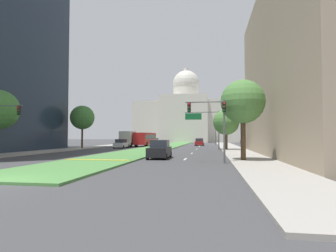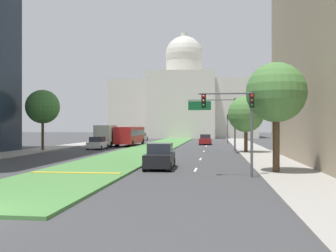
# 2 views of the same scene
# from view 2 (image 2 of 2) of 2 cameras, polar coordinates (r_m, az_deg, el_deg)

# --- Properties ---
(ground_plane) EXTENTS (260.00, 260.00, 0.00)m
(ground_plane) POSITION_cam_2_polar(r_m,az_deg,el_deg) (60.27, -1.23, -2.95)
(ground_plane) COLOR #3D3D3F
(grass_median) EXTENTS (6.39, 85.89, 0.14)m
(grass_median) POSITION_cam_2_polar(r_m,az_deg,el_deg) (55.56, -1.94, -3.12)
(grass_median) COLOR #4C8442
(grass_median) RESTS_ON ground_plane
(median_curb_nose) EXTENTS (5.75, 0.50, 0.04)m
(median_curb_nose) POSITION_cam_2_polar(r_m,az_deg,el_deg) (24.86, -13.42, -6.74)
(median_curb_nose) COLOR gold
(median_curb_nose) RESTS_ON grass_median
(lane_dashes_right) EXTENTS (0.16, 68.30, 0.01)m
(lane_dashes_right) POSITION_cam_2_polar(r_m,az_deg,el_deg) (61.82, 5.72, -2.87)
(lane_dashes_right) COLOR silver
(lane_dashes_right) RESTS_ON ground_plane
(sidewalk_left) EXTENTS (4.00, 85.89, 0.15)m
(sidewalk_left) POSITION_cam_2_polar(r_m,az_deg,el_deg) (54.70, -16.65, -3.17)
(sidewalk_left) COLOR #9E9991
(sidewalk_left) RESTS_ON ground_plane
(sidewalk_right) EXTENTS (4.00, 85.89, 0.15)m
(sidewalk_right) POSITION_cam_2_polar(r_m,az_deg,el_deg) (50.34, 12.34, -3.44)
(sidewalk_right) COLOR #9E9991
(sidewalk_right) RESTS_ON ground_plane
(capitol_building) EXTENTS (39.06, 22.07, 29.17)m
(capitol_building) POSITION_cam_2_polar(r_m,az_deg,el_deg) (106.90, 2.36, 3.42)
(capitol_building) COLOR beige
(capitol_building) RESTS_ON ground_plane
(traffic_light_near_right) EXTENTS (3.34, 0.35, 5.20)m
(traffic_light_near_right) POSITION_cam_2_polar(r_m,az_deg,el_deg) (23.60, 10.25, 1.74)
(traffic_light_near_right) COLOR #515456
(traffic_light_near_right) RESTS_ON ground_plane
(traffic_light_far_right) EXTENTS (0.28, 0.35, 5.20)m
(traffic_light_far_right) POSITION_cam_2_polar(r_m,az_deg,el_deg) (68.80, 8.81, 0.17)
(traffic_light_far_right) COLOR #515456
(traffic_light_far_right) RESTS_ON ground_plane
(overhead_guide_sign) EXTENTS (5.82, 0.20, 6.50)m
(overhead_guide_sign) POSITION_cam_2_polar(r_m,az_deg,el_deg) (47.47, 7.22, 1.89)
(overhead_guide_sign) COLOR #515456
(overhead_guide_sign) RESTS_ON ground_plane
(street_tree_right_near) EXTENTS (3.84, 3.84, 7.15)m
(street_tree_right_near) POSITION_cam_2_polar(r_m,az_deg,el_deg) (25.64, 15.70, 4.72)
(street_tree_right_near) COLOR #4C3823
(street_tree_right_near) RESTS_ON ground_plane
(street_tree_left_mid) EXTENTS (4.15, 4.15, 7.54)m
(street_tree_left_mid) POSITION_cam_2_polar(r_m,az_deg,el_deg) (49.74, -18.04, 2.71)
(street_tree_left_mid) COLOR #4C3823
(street_tree_left_mid) RESTS_ON ground_plane
(street_tree_right_mid) EXTENTS (4.06, 4.06, 6.46)m
(street_tree_right_mid) POSITION_cam_2_polar(r_m,az_deg,el_deg) (44.37, 11.45, 1.70)
(street_tree_right_mid) COLOR #4C3823
(street_tree_right_mid) RESTS_ON ground_plane
(sedan_lead_stopped) EXTENTS (2.10, 4.61, 1.83)m
(sedan_lead_stopped) POSITION_cam_2_polar(r_m,az_deg,el_deg) (27.88, -1.20, -4.58)
(sedan_lead_stopped) COLOR black
(sedan_lead_stopped) RESTS_ON ground_plane
(sedan_midblock) EXTENTS (2.09, 4.39, 1.66)m
(sedan_midblock) POSITION_cam_2_polar(r_m,az_deg,el_deg) (52.01, -10.38, -2.55)
(sedan_midblock) COLOR silver
(sedan_midblock) RESTS_ON ground_plane
(sedan_distant) EXTENTS (2.02, 4.59, 1.70)m
(sedan_distant) POSITION_cam_2_polar(r_m,az_deg,el_deg) (64.79, 5.55, -2.04)
(sedan_distant) COLOR maroon
(sedan_distant) RESTS_ON ground_plane
(sedan_far_horizon) EXTENTS (2.08, 4.45, 1.66)m
(sedan_far_horizon) POSITION_cam_2_polar(r_m,az_deg,el_deg) (82.42, -3.93, -1.62)
(sedan_far_horizon) COLOR #BCBCC1
(sedan_far_horizon) RESTS_ON ground_plane
(box_truck_delivery) EXTENTS (2.40, 6.40, 3.20)m
(box_truck_delivery) POSITION_cam_2_polar(r_m,az_deg,el_deg) (57.90, -8.99, -1.41)
(box_truck_delivery) COLOR #4C5156
(box_truck_delivery) RESTS_ON ground_plane
(city_bus) EXTENTS (2.62, 11.00, 2.95)m
(city_bus) POSITION_cam_2_polar(r_m,az_deg,el_deg) (60.86, -5.60, -1.25)
(city_bus) COLOR #B21E1E
(city_bus) RESTS_ON ground_plane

